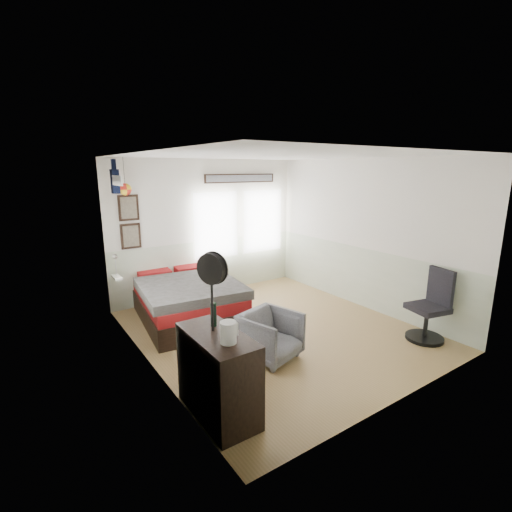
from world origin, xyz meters
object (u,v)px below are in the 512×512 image
(bed, at_px, (187,300))
(nightstand, at_px, (207,288))
(dresser, at_px, (218,375))
(armchair, at_px, (270,336))
(task_chair, at_px, (430,311))

(bed, distance_m, nightstand, 0.96)
(bed, relative_size, dresser, 2.29)
(nightstand, bearing_deg, armchair, -83.12)
(armchair, bearing_deg, nightstand, 66.38)
(bed, distance_m, task_chair, 3.86)
(bed, distance_m, armchair, 1.94)
(armchair, height_order, nightstand, armchair)
(task_chair, bearing_deg, bed, 146.66)
(nightstand, relative_size, task_chair, 0.45)
(bed, xyz_separation_m, task_chair, (2.67, -2.79, 0.11))
(dresser, height_order, armchair, dresser)
(dresser, relative_size, armchair, 1.41)
(dresser, bearing_deg, bed, 72.90)
(bed, bearing_deg, armchair, -72.45)
(armchair, relative_size, nightstand, 1.46)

